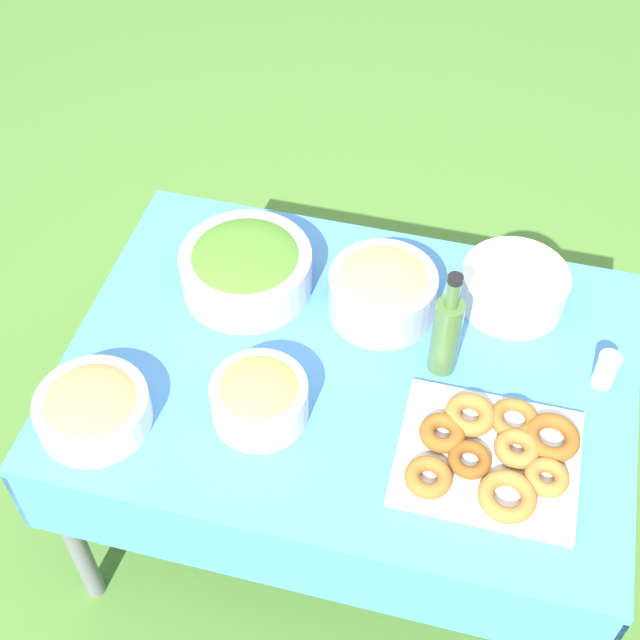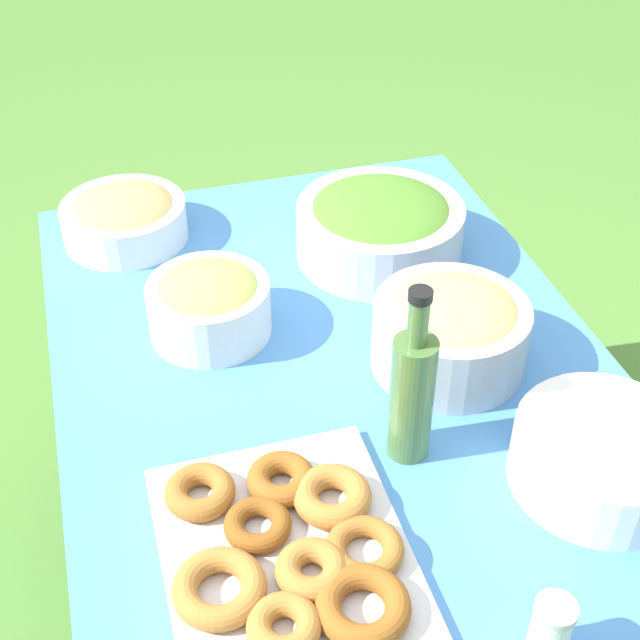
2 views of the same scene
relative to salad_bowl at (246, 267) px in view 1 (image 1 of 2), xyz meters
The scene contains 10 objects.
ground_plane 0.84m from the salad_bowl, 30.65° to the right, with size 14.00×14.00×0.00m, color #568C38.
picnic_table 0.39m from the salad_bowl, 30.65° to the right, with size 1.32×0.93×0.69m.
salad_bowl is the anchor object (origin of this frame).
pasta_bowl 0.34m from the salad_bowl, ahead, with size 0.26×0.26×0.14m.
donut_platter 0.75m from the salad_bowl, 28.38° to the right, with size 0.40×0.33×0.05m.
plate_stack 0.66m from the salad_bowl, ahead, with size 0.26×0.26×0.10m.
olive_oil_bottle 0.53m from the salad_bowl, 14.45° to the right, with size 0.07×0.07×0.30m.
bread_bowl 0.52m from the salad_bowl, 113.15° to the right, with size 0.25×0.25×0.10m.
fruit_bowl 0.39m from the salad_bowl, 68.37° to the right, with size 0.21×0.21×0.12m.
salt_shaker 0.88m from the salad_bowl, ahead, with size 0.05×0.05×0.09m.
Camera 1 is at (0.25, -1.26, 2.33)m, focal length 50.00 mm.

